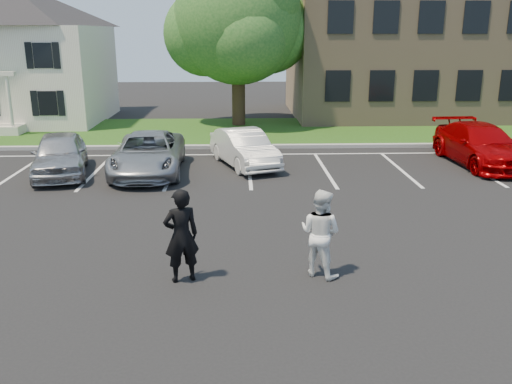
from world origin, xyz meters
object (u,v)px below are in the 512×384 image
Objects in this scene: tree at (240,23)px; car_white_sedan at (244,148)px; car_red_compact at (480,145)px; office_building at (476,45)px; man_white_shirt at (320,233)px; car_silver_west at (60,154)px; car_silver_minivan at (148,153)px; house at (9,52)px; man_black_suit at (181,236)px.

tree reaches higher than car_white_sedan.
car_red_compact is (9.09, -9.29, -4.59)m from tree.
office_building is 26.41m from man_white_shirt.
car_silver_west is (-7.97, 8.57, -0.18)m from man_white_shirt.
car_silver_minivan reaches higher than car_white_sedan.
house is 1.97× the size of car_red_compact.
man_white_shirt is (2.83, 0.19, -0.05)m from man_black_suit.
office_building is 5.10× the size of car_silver_west.
car_white_sedan is at bearing 176.63° from car_red_compact.
house is 15.69m from car_silver_minivan.
house is 1.99× the size of car_silver_minivan.
office_building is at bearing 36.80° from car_silver_minivan.
car_white_sedan is (-14.17, -13.26, -3.47)m from office_building.
house is 5.27× the size of man_black_suit.
house is at bearing -80.69° from man_black_suit.
tree reaches higher than car_silver_west.
car_silver_minivan is 1.24× the size of car_white_sedan.
tree is at bearing -164.25° from office_building.
car_white_sedan is (6.54, 1.09, -0.06)m from car_silver_west.
man_white_shirt reaches higher than car_white_sedan.
house is 24.78m from car_red_compact.
man_black_suit reaches higher than car_red_compact.
man_white_shirt is 9.98m from car_silver_minivan.
man_white_shirt is 0.36× the size of car_silver_minivan.
office_building reaches higher than car_white_sedan.
car_silver_west is at bearing -10.29° from man_white_shirt.
car_silver_west is at bearing -122.02° from tree.
house is at bearing 149.65° from car_red_compact.
man_black_suit is at bearing -61.54° from house.
man_white_shirt reaches higher than car_red_compact.
office_building reaches higher than car_silver_west.
man_black_suit is (-15.57, -23.10, -3.18)m from office_building.
man_black_suit is 9.95m from car_white_sedan.
office_building reaches higher than man_black_suit.
man_black_suit is 0.47× the size of car_white_sedan.
man_black_suit reaches higher than car_silver_minivan.
man_black_suit is 9.13m from car_silver_minivan.
tree is at bearing -113.10° from man_black_suit.
car_silver_minivan is at bearing -10.67° from car_silver_west.
man_black_suit reaches higher than man_white_shirt.
office_building is at bearing -82.30° from man_white_shirt.
office_building is at bearing 4.28° from house.
tree is 4.75× the size of man_white_shirt.
car_red_compact is at bearing -91.52° from man_white_shirt.
man_white_shirt is at bearing -131.30° from car_red_compact.
man_black_suit is (-1.32, -19.08, -4.37)m from tree.
car_red_compact reaches higher than car_silver_minivan.
man_black_suit is 10.16m from car_silver_west.
tree reaches higher than house.
tree is at bearing 131.38° from car_red_compact.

